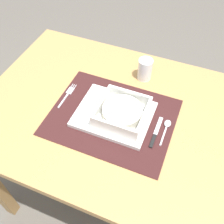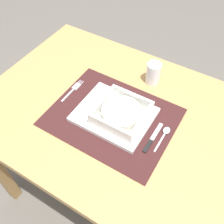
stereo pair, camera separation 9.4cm
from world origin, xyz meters
The scene contains 9 objects.
ground_plane centered at (0.00, 0.00, 0.00)m, with size 6.00×6.00×0.00m, color #59544C.
dining_table centered at (0.00, 0.00, 0.61)m, with size 1.01×0.74×0.71m.
placemat centered at (0.01, -0.03, 0.71)m, with size 0.45×0.36×0.00m, color #381919.
serving_plate centered at (0.02, -0.02, 0.72)m, with size 0.27×0.22×0.02m, color white.
porridge_bowl centered at (0.05, -0.03, 0.75)m, with size 0.17×0.17×0.05m.
fork centered at (-0.19, 0.01, 0.72)m, with size 0.02×0.13×0.00m.
spoon centered at (0.21, 0.00, 0.72)m, with size 0.02×0.11×0.01m.
butter_knife centered at (0.18, -0.05, 0.72)m, with size 0.01×0.14×0.01m.
drinking_glass centered at (0.06, 0.22, 0.75)m, with size 0.06×0.06×0.09m.
Camera 2 is at (0.33, -0.54, 1.47)m, focal length 42.06 mm.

